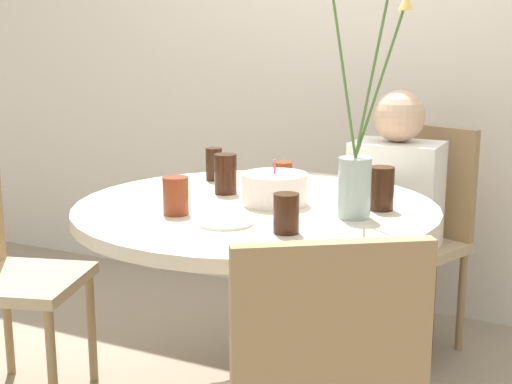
{
  "coord_description": "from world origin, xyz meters",
  "views": [
    {
      "loc": [
        0.99,
        -2.01,
        1.29
      ],
      "look_at": [
        0.0,
        0.0,
        0.8
      ],
      "focal_mm": 50.0,
      "sensor_mm": 36.0,
      "label": 1
    }
  ],
  "objects_px": {
    "drink_glass_1": "(214,164)",
    "side_plate": "(225,222)",
    "drink_glass_5": "(282,178)",
    "drink_glass_2": "(226,174)",
    "flower_vase": "(358,160)",
    "drink_glass_3": "(176,196)",
    "chair_near_front": "(418,224)",
    "chair_right_flank": "(1,258)",
    "birthday_cake": "(274,189)",
    "person_boy": "(394,235)",
    "drink_glass_0": "(286,213)",
    "drink_glass_4": "(382,188)"
  },
  "relations": [
    {
      "from": "chair_near_front",
      "to": "drink_glass_2",
      "type": "bearing_deg",
      "value": -102.05
    },
    {
      "from": "drink_glass_2",
      "to": "drink_glass_3",
      "type": "height_order",
      "value": "drink_glass_2"
    },
    {
      "from": "drink_glass_0",
      "to": "drink_glass_1",
      "type": "bearing_deg",
      "value": 134.37
    },
    {
      "from": "chair_near_front",
      "to": "person_boy",
      "type": "bearing_deg",
      "value": -90.0
    },
    {
      "from": "birthday_cake",
      "to": "chair_near_front",
      "type": "bearing_deg",
      "value": 71.14
    },
    {
      "from": "drink_glass_5",
      "to": "flower_vase",
      "type": "bearing_deg",
      "value": -31.11
    },
    {
      "from": "chair_right_flank",
      "to": "birthday_cake",
      "type": "distance_m",
      "value": 1.01
    },
    {
      "from": "drink_glass_2",
      "to": "drink_glass_5",
      "type": "relative_size",
      "value": 1.24
    },
    {
      "from": "drink_glass_0",
      "to": "drink_glass_5",
      "type": "bearing_deg",
      "value": 115.24
    },
    {
      "from": "chair_right_flank",
      "to": "drink_glass_3",
      "type": "xyz_separation_m",
      "value": [
        0.71,
        0.03,
        0.29
      ]
    },
    {
      "from": "drink_glass_0",
      "to": "drink_glass_2",
      "type": "xyz_separation_m",
      "value": [
        -0.39,
        0.37,
        0.01
      ]
    },
    {
      "from": "flower_vase",
      "to": "side_plate",
      "type": "relative_size",
      "value": 4.12
    },
    {
      "from": "drink_glass_1",
      "to": "birthday_cake",
      "type": "bearing_deg",
      "value": -34.7
    },
    {
      "from": "drink_glass_1",
      "to": "drink_glass_5",
      "type": "bearing_deg",
      "value": -17.18
    },
    {
      "from": "flower_vase",
      "to": "drink_glass_3",
      "type": "distance_m",
      "value": 0.56
    },
    {
      "from": "drink_glass_2",
      "to": "person_boy",
      "type": "relative_size",
      "value": 0.13
    },
    {
      "from": "flower_vase",
      "to": "drink_glass_3",
      "type": "xyz_separation_m",
      "value": [
        -0.51,
        -0.21,
        -0.12
      ]
    },
    {
      "from": "chair_right_flank",
      "to": "chair_near_front",
      "type": "bearing_deg",
      "value": -64.16
    },
    {
      "from": "flower_vase",
      "to": "drink_glass_4",
      "type": "height_order",
      "value": "flower_vase"
    },
    {
      "from": "flower_vase",
      "to": "drink_glass_1",
      "type": "distance_m",
      "value": 0.73
    },
    {
      "from": "drink_glass_0",
      "to": "drink_glass_5",
      "type": "xyz_separation_m",
      "value": [
        -0.21,
        0.45,
        0.0
      ]
    },
    {
      "from": "flower_vase",
      "to": "drink_glass_1",
      "type": "height_order",
      "value": "flower_vase"
    },
    {
      "from": "side_plate",
      "to": "drink_glass_5",
      "type": "relative_size",
      "value": 1.52
    },
    {
      "from": "drink_glass_1",
      "to": "drink_glass_4",
      "type": "relative_size",
      "value": 0.9
    },
    {
      "from": "flower_vase",
      "to": "side_plate",
      "type": "bearing_deg",
      "value": -143.15
    },
    {
      "from": "chair_near_front",
      "to": "drink_glass_1",
      "type": "distance_m",
      "value": 0.91
    },
    {
      "from": "chair_near_front",
      "to": "drink_glass_0",
      "type": "distance_m",
      "value": 1.15
    },
    {
      "from": "drink_glass_1",
      "to": "drink_glass_4",
      "type": "height_order",
      "value": "drink_glass_4"
    },
    {
      "from": "person_boy",
      "to": "chair_right_flank",
      "type": "bearing_deg",
      "value": -140.02
    },
    {
      "from": "drink_glass_0",
      "to": "drink_glass_4",
      "type": "relative_size",
      "value": 0.82
    },
    {
      "from": "flower_vase",
      "to": "drink_glass_3",
      "type": "bearing_deg",
      "value": -157.85
    },
    {
      "from": "chair_near_front",
      "to": "drink_glass_5",
      "type": "bearing_deg",
      "value": -94.17
    },
    {
      "from": "drink_glass_0",
      "to": "chair_near_front",
      "type": "bearing_deg",
      "value": 84.5
    },
    {
      "from": "side_plate",
      "to": "drink_glass_2",
      "type": "distance_m",
      "value": 0.41
    },
    {
      "from": "drink_glass_0",
      "to": "drink_glass_3",
      "type": "height_order",
      "value": "drink_glass_3"
    },
    {
      "from": "drink_glass_5",
      "to": "drink_glass_2",
      "type": "bearing_deg",
      "value": -154.67
    },
    {
      "from": "birthday_cake",
      "to": "flower_vase",
      "type": "bearing_deg",
      "value": -9.29
    },
    {
      "from": "side_plate",
      "to": "drink_glass_2",
      "type": "relative_size",
      "value": 1.22
    },
    {
      "from": "chair_near_front",
      "to": "drink_glass_5",
      "type": "xyz_separation_m",
      "value": [
        -0.32,
        -0.66,
        0.29
      ]
    },
    {
      "from": "chair_right_flank",
      "to": "flower_vase",
      "type": "bearing_deg",
      "value": -95.59
    },
    {
      "from": "drink_glass_3",
      "to": "drink_glass_4",
      "type": "distance_m",
      "value": 0.64
    },
    {
      "from": "side_plate",
      "to": "drink_glass_1",
      "type": "distance_m",
      "value": 0.64
    },
    {
      "from": "chair_right_flank",
      "to": "drink_glass_1",
      "type": "distance_m",
      "value": 0.83
    },
    {
      "from": "person_boy",
      "to": "side_plate",
      "type": "bearing_deg",
      "value": -104.45
    },
    {
      "from": "drink_glass_1",
      "to": "side_plate",
      "type": "bearing_deg",
      "value": -57.7
    },
    {
      "from": "chair_near_front",
      "to": "side_plate",
      "type": "bearing_deg",
      "value": -83.92
    },
    {
      "from": "drink_glass_3",
      "to": "drink_glass_4",
      "type": "xyz_separation_m",
      "value": [
        0.54,
        0.33,
        0.01
      ]
    },
    {
      "from": "chair_right_flank",
      "to": "drink_glass_5",
      "type": "distance_m",
      "value": 1.03
    },
    {
      "from": "drink_glass_0",
      "to": "drink_glass_2",
      "type": "distance_m",
      "value": 0.53
    },
    {
      "from": "drink_glass_1",
      "to": "drink_glass_2",
      "type": "xyz_separation_m",
      "value": [
        0.15,
        -0.18,
        0.01
      ]
    }
  ]
}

